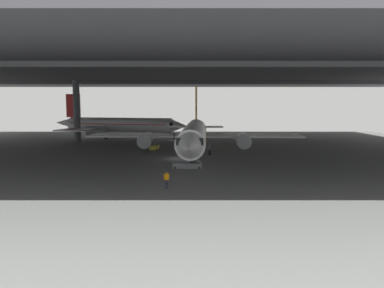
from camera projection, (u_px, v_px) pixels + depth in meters
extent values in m
plane|color=slate|center=(182.00, 159.00, 57.02)|extent=(110.00, 110.00, 0.00)
cylinder|color=#4C4F54|center=(76.00, 111.00, 81.62)|extent=(1.42, 1.42, 13.38)
cube|color=#38383D|center=(184.00, 72.00, 69.19)|extent=(121.00, 99.00, 1.20)
cube|color=#4C4F54|center=(180.00, 64.00, 44.69)|extent=(115.50, 0.50, 0.70)
cube|color=#4C4F54|center=(185.00, 83.00, 85.70)|extent=(115.50, 0.50, 0.70)
cylinder|color=white|center=(193.00, 135.00, 58.09)|extent=(4.77, 27.75, 3.71)
cone|color=white|center=(188.00, 147.00, 42.71)|extent=(3.80, 4.58, 3.63)
cube|color=black|center=(189.00, 141.00, 44.99)|extent=(3.25, 2.71, 0.82)
cone|color=white|center=(196.00, 127.00, 73.43)|extent=(3.38, 6.05, 3.15)
cube|color=orange|center=(195.00, 103.00, 70.62)|extent=(0.40, 4.05, 6.06)
cube|color=white|center=(209.00, 127.00, 69.99)|extent=(4.83, 3.21, 0.16)
cube|color=white|center=(181.00, 127.00, 70.17)|extent=(4.83, 3.21, 0.16)
cube|color=white|center=(252.00, 135.00, 62.23)|extent=(15.74, 7.33, 0.24)
cylinder|color=#9EA3A8|center=(242.00, 141.00, 60.37)|extent=(2.48, 4.90, 2.30)
cube|color=white|center=(136.00, 135.00, 62.92)|extent=(15.74, 7.33, 0.24)
cylinder|color=#9EA3A8|center=(145.00, 140.00, 60.92)|extent=(2.48, 4.90, 2.30)
cube|color=orange|center=(193.00, 133.00, 58.06)|extent=(4.76, 25.73, 0.16)
cylinder|color=#9EA3A8|center=(191.00, 158.00, 49.12)|extent=(0.20, 0.20, 1.15)
cylinder|color=black|center=(191.00, 164.00, 49.21)|extent=(0.33, 0.91, 0.90)
cylinder|color=#9EA3A8|center=(209.00, 148.00, 60.92)|extent=(0.20, 0.20, 1.15)
cylinder|color=black|center=(209.00, 152.00, 61.00)|extent=(0.33, 0.91, 0.90)
cylinder|color=#9EA3A8|center=(178.00, 147.00, 61.09)|extent=(0.20, 0.20, 1.15)
cylinder|color=black|center=(178.00, 152.00, 61.18)|extent=(0.33, 0.91, 0.90)
cube|color=slate|center=(186.00, 165.00, 49.07)|extent=(3.86, 1.65, 0.70)
cube|color=slate|center=(186.00, 151.00, 48.88)|extent=(3.58, 1.44, 3.03)
cube|color=slate|center=(173.00, 140.00, 48.78)|extent=(1.15, 1.34, 0.12)
cylinder|color=black|center=(173.00, 137.00, 48.13)|extent=(0.06, 0.06, 1.00)
cylinder|color=black|center=(173.00, 136.00, 49.32)|extent=(0.06, 0.06, 1.00)
cylinder|color=black|center=(174.00, 168.00, 48.45)|extent=(0.30, 0.13, 0.30)
cylinder|color=black|center=(175.00, 166.00, 49.85)|extent=(0.30, 0.13, 0.30)
cylinder|color=black|center=(198.00, 168.00, 48.34)|extent=(0.30, 0.13, 0.30)
cylinder|color=black|center=(199.00, 166.00, 49.73)|extent=(0.30, 0.13, 0.30)
cylinder|color=#232838|center=(166.00, 184.00, 37.17)|extent=(0.14, 0.14, 0.88)
cylinder|color=#232838|center=(165.00, 185.00, 37.08)|extent=(0.14, 0.14, 0.88)
cube|color=orange|center=(166.00, 177.00, 37.04)|extent=(0.42, 0.37, 0.62)
cylinder|color=orange|center=(168.00, 176.00, 37.15)|extent=(0.09, 0.09, 0.59)
cylinder|color=orange|center=(163.00, 177.00, 36.93)|extent=(0.09, 0.09, 0.59)
sphere|color=#8C6647|center=(166.00, 172.00, 37.00)|extent=(0.24, 0.24, 0.24)
cylinder|color=#232838|center=(192.00, 161.00, 51.93)|extent=(0.14, 0.14, 0.86)
cylinder|color=#232838|center=(194.00, 161.00, 51.96)|extent=(0.14, 0.14, 0.86)
cube|color=yellow|center=(193.00, 156.00, 51.87)|extent=(0.39, 0.28, 0.61)
cylinder|color=yellow|center=(191.00, 156.00, 51.82)|extent=(0.09, 0.09, 0.58)
cylinder|color=yellow|center=(195.00, 156.00, 51.90)|extent=(0.09, 0.09, 0.58)
sphere|color=beige|center=(193.00, 153.00, 51.82)|extent=(0.23, 0.23, 0.23)
cylinder|color=white|center=(119.00, 125.00, 88.35)|extent=(25.30, 9.32, 3.38)
cone|color=white|center=(177.00, 126.00, 85.02)|extent=(4.74, 4.19, 3.32)
cube|color=black|center=(168.00, 124.00, 85.48)|extent=(2.99, 3.36, 0.74)
cone|color=white|center=(65.00, 123.00, 91.65)|extent=(5.94, 4.09, 2.88)
cube|color=red|center=(72.00, 106.00, 90.70)|extent=(3.64, 1.12, 5.54)
cube|color=white|center=(81.00, 122.00, 93.19)|extent=(3.72, 4.84, 0.16)
cube|color=white|center=(71.00, 123.00, 88.62)|extent=(3.72, 4.84, 0.16)
cube|color=white|center=(119.00, 124.00, 97.82)|extent=(9.36, 15.21, 0.24)
cylinder|color=#9EA3A8|center=(123.00, 127.00, 95.81)|extent=(4.77, 3.09, 2.10)
cube|color=white|center=(84.00, 129.00, 80.89)|extent=(9.36, 15.21, 0.24)
cylinder|color=#9EA3A8|center=(96.00, 131.00, 82.16)|extent=(4.77, 3.09, 2.10)
cube|color=red|center=(119.00, 124.00, 88.33)|extent=(23.52, 8.95, 0.16)
cylinder|color=#9EA3A8|center=(153.00, 134.00, 86.58)|extent=(0.20, 0.20, 1.15)
cylinder|color=black|center=(153.00, 138.00, 86.67)|extent=(0.95, 0.51, 0.90)
cylinder|color=#9EA3A8|center=(114.00, 133.00, 91.37)|extent=(0.20, 0.20, 1.15)
cylinder|color=black|center=(114.00, 136.00, 91.45)|extent=(0.95, 0.51, 0.90)
cylinder|color=#9EA3A8|center=(105.00, 134.00, 86.94)|extent=(0.20, 0.20, 1.15)
cylinder|color=black|center=(105.00, 138.00, 87.03)|extent=(0.95, 0.51, 0.90)
cube|color=yellow|center=(154.00, 147.00, 67.03)|extent=(1.66, 2.41, 0.70)
cylinder|color=black|center=(155.00, 150.00, 66.17)|extent=(0.27, 0.47, 0.44)
cylinder|color=black|center=(149.00, 150.00, 66.41)|extent=(0.27, 0.47, 0.44)
cylinder|color=black|center=(158.00, 149.00, 67.72)|extent=(0.27, 0.47, 0.44)
cylinder|color=black|center=(152.00, 149.00, 67.96)|extent=(0.27, 0.47, 0.44)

